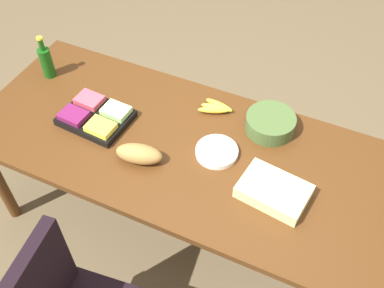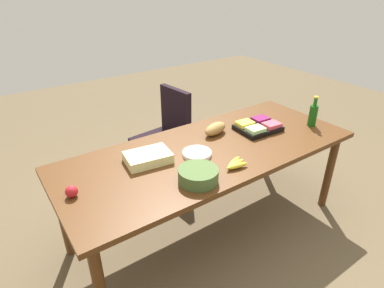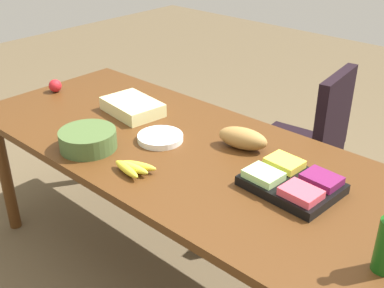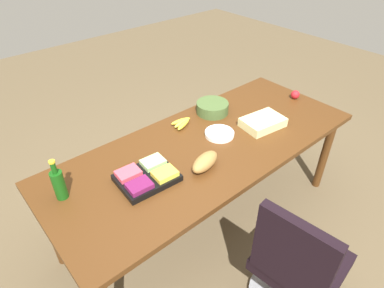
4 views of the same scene
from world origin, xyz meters
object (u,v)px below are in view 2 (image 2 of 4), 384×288
Objects in this scene: sheet_cake at (148,157)px; apple_red at (72,192)px; bread_loaf at (215,129)px; paper_plate_stack at (197,153)px; wine_bottle at (313,115)px; salad_bowl at (198,175)px; office_chair at (165,146)px; conference_table at (210,157)px; banana_bunch at (235,164)px; fruit_platter at (258,127)px.

apple_red is (-0.58, -0.11, 0.00)m from sheet_cake.
bread_loaf reaches higher than paper_plate_stack.
bread_loaf is at bearing 31.30° from paper_plate_stack.
wine_bottle is 1.03× the size of salad_bowl.
conference_table is at bearing -96.59° from office_chair.
paper_plate_stack is 0.80× the size of wine_bottle.
office_chair is at bearing 38.19° from apple_red.
office_chair reaches higher than bread_loaf.
sheet_cake is 0.63m from banana_bunch.
fruit_platter is at bearing 1.30° from apple_red.
fruit_platter is (0.69, 0.06, 0.02)m from paper_plate_stack.
wine_bottle is at bearing -10.50° from sheet_cake.
bread_loaf is at bearing 42.49° from salad_bowl.
bread_loaf is at bearing 6.45° from sheet_cake.
fruit_platter is at bearing -22.52° from bread_loaf.
fruit_platter is (0.44, -0.89, 0.45)m from office_chair.
sheet_cake is 1.17× the size of wine_bottle.
sheet_cake is at bearing 10.58° from apple_red.
salad_bowl is (0.15, -0.41, 0.01)m from sheet_cake.
office_chair reaches higher than sheet_cake.
bread_loaf is 0.69m from sheet_cake.
sheet_cake is 0.59m from apple_red.
fruit_platter is 1.62m from apple_red.
sheet_cake reaches higher than banana_bunch.
banana_bunch is at bearing -172.39° from wine_bottle.
sheet_cake is (-0.34, 0.13, 0.02)m from paper_plate_stack.
banana_bunch is at bearing -94.26° from conference_table.
office_chair is 12.84× the size of apple_red.
apple_red is (-1.07, -0.00, 0.11)m from conference_table.
sheet_cake is 1.04m from fruit_platter.
fruit_platter is at bearing -63.65° from office_chair.
conference_table is 2.44× the size of office_chair.
paper_plate_stack is 1.17× the size of banana_bunch.
conference_table is 7.43× the size of sheet_cake.
salad_bowl is (-0.53, -0.49, -0.00)m from bread_loaf.
salad_bowl reaches higher than sheet_cake.
salad_bowl is (-0.34, -0.30, 0.12)m from conference_table.
banana_bunch is (-1.03, -0.14, -0.08)m from wine_bottle.
wine_bottle is 0.72× the size of fruit_platter.
apple_red reaches higher than paper_plate_stack.
paper_plate_stack is 2.89× the size of apple_red.
conference_table is 9.91× the size of bread_loaf.
apple_red is at bearing 157.57° from salad_bowl.
sheet_cake is (-0.60, -0.82, 0.45)m from office_chair.
apple_red is at bearing 175.29° from wine_bottle.
bread_loaf is at bearing 43.76° from conference_table.
fruit_platter is 0.67m from banana_bunch.
paper_plate_stack is 0.34m from salad_bowl.
paper_plate_stack is 0.83× the size of salad_bowl.
apple_red is (-0.73, 0.30, -0.01)m from salad_bowl.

